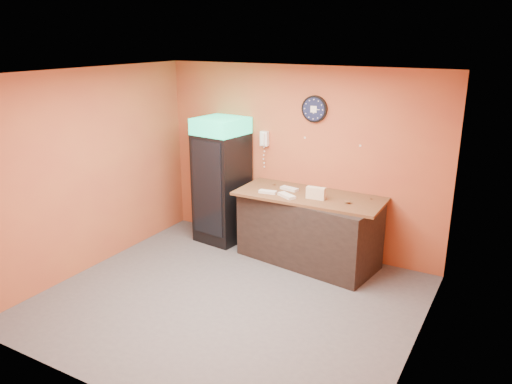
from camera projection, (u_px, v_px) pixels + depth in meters
The scene contains 15 objects.
floor at pixel (229, 300), 6.30m from camera, with size 4.50×4.50×0.00m, color #47474C.
back_wall at pixel (298, 160), 7.54m from camera, with size 4.50×0.02×2.80m, color #B55F33.
left_wall at pixel (91, 171), 6.93m from camera, with size 0.02×4.00×2.80m, color #B55F33.
right_wall at pixel (423, 230), 4.83m from camera, with size 0.02×4.00×2.80m, color #B55F33.
ceiling at pixel (225, 74), 5.46m from camera, with size 4.50×4.00×0.02m, color white.
beverage_cooler at pixel (221, 183), 7.88m from camera, with size 0.78×0.78×1.99m.
prep_counter at pixel (308, 230), 7.27m from camera, with size 1.98×0.88×0.99m, color black.
wall_clock at pixel (314, 109), 7.16m from camera, with size 0.39×0.06×0.39m.
wall_phone at pixel (264, 139), 7.68m from camera, with size 0.12×0.11×0.23m.
butcher_paper at pixel (309, 196), 7.11m from camera, with size 2.11×0.90×0.04m, color brown.
sub_roll_stack at pixel (316, 193), 6.90m from camera, with size 0.27×0.11×0.17m.
wrapped_sandwich_left at pixel (268, 192), 7.17m from camera, with size 0.25×0.10×0.04m, color silver.
wrapped_sandwich_mid at pixel (287, 196), 7.00m from camera, with size 0.29×0.11×0.04m, color silver.
wrapped_sandwich_right at pixel (289, 189), 7.32m from camera, with size 0.27×0.11×0.04m, color silver.
kitchen_tool at pixel (319, 192), 7.13m from camera, with size 0.06×0.06×0.06m, color silver.
Camera 1 is at (3.04, -4.71, 3.22)m, focal length 35.00 mm.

